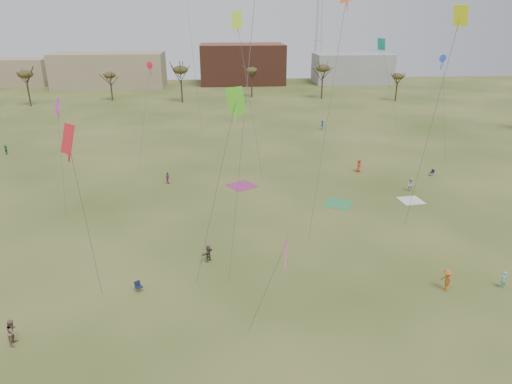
{
  "coord_description": "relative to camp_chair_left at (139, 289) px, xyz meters",
  "views": [
    {
      "loc": [
        -3.28,
        -25.71,
        20.62
      ],
      "look_at": [
        0.0,
        12.0,
        5.5
      ],
      "focal_mm": 31.31,
      "sensor_mm": 36.0,
      "label": 1
    }
  ],
  "objects": [
    {
      "name": "radio_tower",
      "position": [
        39.97,
        119.85,
        18.95
      ],
      "size": [
        1.51,
        1.72,
        41.0
      ],
      "color": "#9EA3A8",
      "rests_on": "ground"
    },
    {
      "name": "building_tan_west",
      "position": [
        -55.03,
        116.85,
        3.74
      ],
      "size": [
        20.0,
        12.0,
        8.0
      ],
      "primitive_type": "cube",
      "color": "#937F60",
      "rests_on": "ground"
    },
    {
      "name": "spectator_fore_c",
      "position": [
        5.46,
        4.26,
        0.53
      ],
      "size": [
        1.28,
        1.44,
        1.58
      ],
      "primitive_type": "imported",
      "rotation": [
        0.0,
        0.0,
        4.04
      ],
      "color": "brown",
      "rests_on": "ground"
    },
    {
      "name": "spectator_fore_b",
      "position": [
        -7.38,
        -5.41,
        0.68
      ],
      "size": [
        0.76,
        0.95,
        1.88
      ],
      "primitive_type": "imported",
      "rotation": [
        0.0,
        0.0,
        1.62
      ],
      "color": "#826352",
      "rests_on": "ground"
    },
    {
      "name": "spectator_mid_d",
      "position": [
        -0.07,
        24.57,
        0.53
      ],
      "size": [
        0.64,
        1.0,
        1.58
      ],
      "primitive_type": "imported",
      "rotation": [
        0.0,
        0.0,
        1.27
      ],
      "color": "#983F84",
      "rests_on": "ground"
    },
    {
      "name": "blanket_plum",
      "position": [
        9.54,
        22.89,
        -0.26
      ],
      "size": [
        4.35,
        4.35,
        0.03
      ],
      "primitive_type": "cube",
      "rotation": [
        0.0,
        0.0,
        0.55
      ],
      "color": "#A33270",
      "rests_on": "ground"
    },
    {
      "name": "flyer_far_b",
      "position": [
        26.17,
        27.03,
        0.63
      ],
      "size": [
        1.01,
        1.02,
        1.78
      ],
      "primitive_type": "imported",
      "rotation": [
        0.0,
        0.0,
        0.82
      ],
      "color": "red",
      "rests_on": "ground"
    },
    {
      "name": "camp_chair_right",
      "position": [
        35.69,
        24.54,
        0.0
      ],
      "size": [
        0.7,
        0.67,
        0.87
      ],
      "rotation": [
        0.0,
        0.0,
        5.11
      ],
      "color": "#19163D",
      "rests_on": "ground"
    },
    {
      "name": "kites_aloft",
      "position": [
        9.96,
        17.93,
        21.03
      ],
      "size": [
        49.53,
        54.84,
        27.04
      ],
      "color": "red",
      "rests_on": "ground"
    },
    {
      "name": "spectator_mid_e",
      "position": [
        30.41,
        19.19,
        0.59
      ],
      "size": [
        1.04,
        1.04,
        1.7
      ],
      "primitive_type": "imported",
      "rotation": [
        0.0,
        0.0,
        5.51
      ],
      "color": "silver",
      "rests_on": "ground"
    },
    {
      "name": "tree_line",
      "position": [
        7.12,
        73.98,
        6.83
      ],
      "size": [
        117.44,
        49.32,
        8.91
      ],
      "color": "#3A2B1E",
      "rests_on": "ground"
    },
    {
      "name": "camp_chair_left",
      "position": [
        0.0,
        0.0,
        0.0
      ],
      "size": [
        0.73,
        0.74,
        0.87
      ],
      "rotation": [
        0.0,
        0.0,
        0.7
      ],
      "color": "#151B3A",
      "rests_on": "ground"
    },
    {
      "name": "flyer_mid_c",
      "position": [
        29.2,
        -1.99,
        0.49
      ],
      "size": [
        0.6,
        0.44,
        1.51
      ],
      "primitive_type": "imported",
      "rotation": [
        0.0,
        0.0,
        3.3
      ],
      "color": "#6DB6B4",
      "rests_on": "ground"
    },
    {
      "name": "building_tan",
      "position": [
        -25.03,
        109.85,
        4.74
      ],
      "size": [
        32.0,
        14.0,
        10.0
      ],
      "primitive_type": "cube",
      "color": "#937F60",
      "rests_on": "ground"
    },
    {
      "name": "blanket_cream",
      "position": [
        29.31,
        16.23,
        -0.26
      ],
      "size": [
        2.79,
        2.79,
        0.03
      ],
      "primitive_type": "cube",
      "rotation": [
        0.0,
        0.0,
        0.1
      ],
      "color": "white",
      "rests_on": "ground"
    },
    {
      "name": "flyer_far_a",
      "position": [
        -26.8,
        40.14,
        0.47
      ],
      "size": [
        0.95,
        1.41,
        1.46
      ],
      "primitive_type": "imported",
      "rotation": [
        0.0,
        0.0,
        1.99
      ],
      "color": "#28794B",
      "rests_on": "ground"
    },
    {
      "name": "blanket_olive",
      "position": [
        20.39,
        16.03,
        -0.26
      ],
      "size": [
        4.14,
        4.14,
        0.03
      ],
      "primitive_type": "cube",
      "rotation": [
        0.0,
        0.0,
        2.6
      ],
      "color": "#359250",
      "rests_on": "ground"
    },
    {
      "name": "flyer_mid_b",
      "position": [
        24.45,
        -1.95,
        0.68
      ],
      "size": [
        0.93,
        1.33,
        1.87
      ],
      "primitive_type": "imported",
      "rotation": [
        0.0,
        0.0,
        4.92
      ],
      "color": "#BB6B23",
      "rests_on": "ground"
    },
    {
      "name": "ground",
      "position": [
        9.97,
        -5.15,
        -0.26
      ],
      "size": [
        260.0,
        260.0,
        0.0
      ],
      "primitive_type": "plane",
      "color": "#364B17",
      "rests_on": "ground"
    },
    {
      "name": "building_grey",
      "position": [
        49.97,
        112.85,
        4.24
      ],
      "size": [
        24.0,
        12.0,
        9.0
      ],
      "primitive_type": "cube",
      "color": "gray",
      "rests_on": "ground"
    },
    {
      "name": "flyer_far_c",
      "position": [
        26.58,
        51.74,
        0.63
      ],
      "size": [
        0.69,
        1.16,
        1.78
      ],
      "primitive_type": "imported",
      "rotation": [
        0.0,
        0.0,
        4.69
      ],
      "color": "#213B9A",
      "rests_on": "ground"
    },
    {
      "name": "building_brick",
      "position": [
        14.97,
        114.85,
        5.74
      ],
      "size": [
        26.0,
        16.0,
        12.0
      ],
      "primitive_type": "cube",
      "color": "brown",
      "rests_on": "ground"
    }
  ]
}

